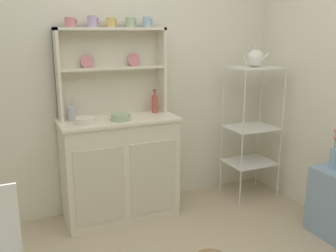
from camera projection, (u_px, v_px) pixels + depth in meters
The scene contains 15 objects.
wall_back at pixel (113, 74), 3.34m from camera, with size 3.84×0.05×2.50m, color silver.
hutch_cabinet at pixel (120, 167), 3.29m from camera, with size 1.00×0.45×0.90m.
hutch_shelf_unit at pixel (111, 65), 3.22m from camera, with size 0.93×0.18×0.75m.
bakers_rack at pixel (252, 119), 3.62m from camera, with size 0.46×0.37×1.29m.
cup_rose_0 at pixel (70, 22), 2.96m from camera, with size 0.10×0.08×0.08m.
cup_lilac_1 at pixel (93, 21), 3.03m from camera, with size 0.09×0.08×0.09m.
cup_gold_2 at pixel (111, 22), 3.09m from camera, with size 0.09×0.08×0.08m.
cup_sage_3 at pixel (131, 22), 3.16m from camera, with size 0.09×0.08×0.08m.
cup_sky_4 at pixel (147, 22), 3.22m from camera, with size 0.08×0.07×0.09m.
bowl_mixing_large at pixel (86, 121), 2.99m from camera, with size 0.17×0.17×0.05m, color silver.
bowl_floral_medium at pixel (121, 117), 3.11m from camera, with size 0.16×0.16×0.05m, color #9EB78E.
jam_bottle at pixel (155, 103), 3.38m from camera, with size 0.05×0.05×0.21m.
utensil_jar at pixel (72, 114), 3.09m from camera, with size 0.08×0.08×0.23m.
porcelain_teapot at pixel (255, 58), 3.48m from camera, with size 0.25×0.16×0.18m.
flower_vase at pixel (334, 155), 2.98m from camera, with size 0.07×0.07×0.33m.
Camera 1 is at (-0.92, -1.63, 1.63)m, focal length 40.22 mm.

